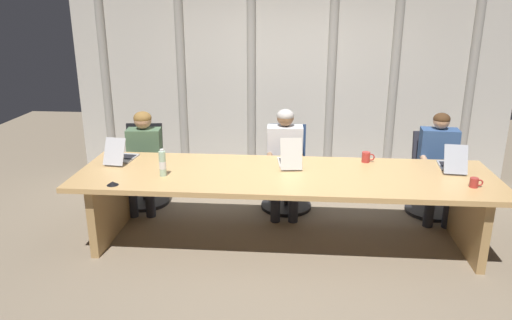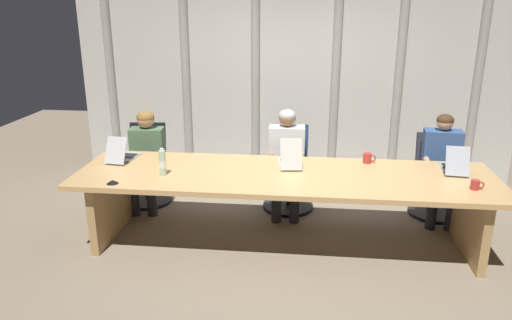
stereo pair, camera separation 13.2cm
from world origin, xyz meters
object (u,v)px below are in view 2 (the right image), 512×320
(person_center, at_px, (442,162))
(coffee_mug_near, at_px, (368,158))
(laptop_left_mid, at_px, (290,160))
(office_chair_left_mid, at_px, (289,177))
(laptop_center, at_px, (454,166))
(laptop_left_end, at_px, (123,155))
(coffee_mug_far, at_px, (476,185))
(person_left_mid, at_px, (287,155))
(office_chair_left_end, at_px, (147,173))
(water_bottle_primary, at_px, (163,163))
(office_chair_center, at_px, (436,184))
(person_left_end, at_px, (146,153))
(conference_mic_left_side, at_px, (112,182))

(person_center, distance_m, coffee_mug_near, 0.94)
(laptop_left_mid, bearing_deg, office_chair_left_mid, -4.48)
(laptop_center, relative_size, person_center, 0.38)
(laptop_left_end, height_order, coffee_mug_far, laptop_left_end)
(laptop_left_mid, distance_m, person_center, 1.75)
(laptop_left_mid, relative_size, person_left_mid, 0.38)
(laptop_left_end, relative_size, office_chair_left_mid, 0.47)
(laptop_center, bearing_deg, coffee_mug_near, 85.24)
(office_chair_left_end, relative_size, water_bottle_primary, 3.50)
(person_left_mid, bearing_deg, office_chair_center, 92.74)
(person_left_end, relative_size, coffee_mug_near, 8.51)
(office_chair_left_end, relative_size, person_center, 0.79)
(laptop_center, height_order, office_chair_left_end, laptop_center)
(office_chair_center, distance_m, person_left_end, 3.40)
(laptop_left_end, bearing_deg, office_chair_center, -72.37)
(laptop_left_mid, relative_size, office_chair_left_mid, 0.48)
(person_center, height_order, conference_mic_left_side, person_center)
(laptop_center, height_order, water_bottle_primary, laptop_center)
(laptop_left_mid, distance_m, laptop_center, 1.63)
(laptop_left_mid, bearing_deg, person_center, -79.25)
(laptop_left_mid, xyz_separation_m, laptop_center, (1.63, 0.02, -0.01))
(person_left_mid, relative_size, coffee_mug_far, 10.01)
(office_chair_left_mid, distance_m, person_left_mid, 0.36)
(person_left_mid, height_order, conference_mic_left_side, person_left_mid)
(laptop_left_end, height_order, person_center, person_center)
(laptop_left_mid, bearing_deg, water_bottle_primary, 101.75)
(person_left_end, bearing_deg, conference_mic_left_side, -1.45)
(laptop_center, xyz_separation_m, person_left_mid, (-1.69, 0.52, -0.12))
(person_left_end, xyz_separation_m, coffee_mug_far, (3.40, -1.02, 0.13))
(office_chair_left_end, xyz_separation_m, office_chair_left_mid, (1.74, 0.00, 0.01))
(office_chair_left_end, height_order, water_bottle_primary, water_bottle_primary)
(person_left_end, distance_m, person_left_mid, 1.65)
(laptop_center, bearing_deg, coffee_mug_far, -167.98)
(laptop_left_mid, xyz_separation_m, coffee_mug_far, (1.69, -0.48, -0.02))
(coffee_mug_near, bearing_deg, office_chair_left_mid, 148.16)
(laptop_left_mid, height_order, office_chair_left_mid, laptop_left_mid)
(office_chair_left_mid, xyz_separation_m, coffee_mug_far, (1.72, -1.18, 0.43))
(laptop_left_end, bearing_deg, office_chair_left_mid, -61.95)
(laptop_left_end, relative_size, coffee_mug_far, 3.76)
(laptop_center, relative_size, office_chair_center, 0.50)
(office_chair_left_end, bearing_deg, office_chair_left_mid, 84.70)
(conference_mic_left_side, bearing_deg, laptop_left_end, 102.91)
(laptop_center, height_order, person_left_end, person_left_end)
(office_chair_center, height_order, water_bottle_primary, water_bottle_primary)
(laptop_left_mid, height_order, person_center, person_center)
(laptop_left_mid, distance_m, coffee_mug_far, 1.76)
(person_center, bearing_deg, office_chair_left_mid, -91.01)
(office_chair_left_mid, relative_size, person_left_end, 0.84)
(laptop_center, bearing_deg, person_left_mid, 78.75)
(laptop_center, bearing_deg, person_center, 3.27)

